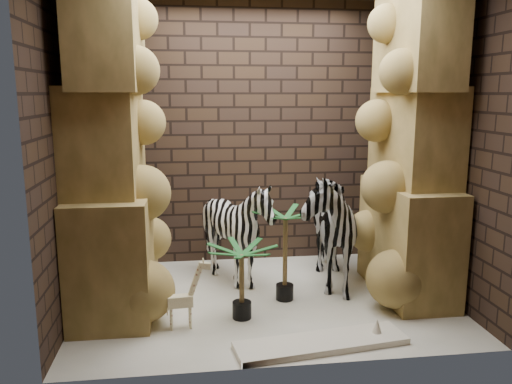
{
  "coord_description": "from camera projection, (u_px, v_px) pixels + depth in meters",
  "views": [
    {
      "loc": [
        -0.7,
        -4.62,
        1.97
      ],
      "look_at": [
        -0.07,
        0.15,
        1.03
      ],
      "focal_mm": 35.81,
      "sensor_mm": 36.0,
      "label": 1
    }
  ],
  "objects": [
    {
      "name": "zebra_left",
      "position": [
        237.0,
        237.0,
        5.25
      ],
      "size": [
        1.19,
        1.34,
        1.03
      ],
      "primitive_type": "imported",
      "rotation": [
        0.0,
        0.0,
        -0.28
      ],
      "color": "white",
      "rests_on": "floor"
    },
    {
      "name": "wall_back",
      "position": [
        250.0,
        134.0,
        5.89
      ],
      "size": [
        3.5,
        0.0,
        3.5
      ],
      "primitive_type": "plane",
      "rotation": [
        1.57,
        0.0,
        0.0
      ],
      "color": "#2E2019",
      "rests_on": "ground"
    },
    {
      "name": "giraffe_toy",
      "position": [
        180.0,
        294.0,
        4.29
      ],
      "size": [
        0.33,
        0.13,
        0.62
      ],
      "primitive_type": null,
      "rotation": [
        0.0,
        0.0,
        0.09
      ],
      "color": "#FFF4BD",
      "rests_on": "floor"
    },
    {
      "name": "palm_back",
      "position": [
        242.0,
        281.0,
        4.48
      ],
      "size": [
        0.36,
        0.36,
        0.69
      ],
      "primitive_type": null,
      "color": "#115219",
      "rests_on": "floor"
    },
    {
      "name": "palm_front",
      "position": [
        285.0,
        254.0,
        4.87
      ],
      "size": [
        0.36,
        0.36,
        0.91
      ],
      "primitive_type": null,
      "color": "#115219",
      "rests_on": "floor"
    },
    {
      "name": "surfboard",
      "position": [
        321.0,
        343.0,
        4.04
      ],
      "size": [
        1.42,
        0.53,
        0.05
      ],
      "primitive_type": "cube",
      "rotation": [
        0.0,
        0.0,
        0.14
      ],
      "color": "white",
      "rests_on": "floor"
    },
    {
      "name": "rock_pillar_left",
      "position": [
        109.0,
        147.0,
        4.5
      ],
      "size": [
        0.68,
        1.3,
        3.0
      ],
      "primitive_type": null,
      "color": "tan",
      "rests_on": "floor"
    },
    {
      "name": "wall_front",
      "position": [
        294.0,
        164.0,
        3.46
      ],
      "size": [
        3.5,
        0.0,
        3.5
      ],
      "primitive_type": "plane",
      "rotation": [
        -1.57,
        0.0,
        0.0
      ],
      "color": "#2E2019",
      "rests_on": "ground"
    },
    {
      "name": "rock_pillar_right",
      "position": [
        413.0,
        143.0,
        4.86
      ],
      "size": [
        0.58,
        1.25,
        3.0
      ],
      "primitive_type": null,
      "color": "tan",
      "rests_on": "floor"
    },
    {
      "name": "wall_left",
      "position": [
        68.0,
        148.0,
        4.45
      ],
      "size": [
        0.0,
        3.0,
        3.0
      ],
      "primitive_type": "plane",
      "rotation": [
        1.57,
        0.0,
        1.57
      ],
      "color": "#2E2019",
      "rests_on": "ground"
    },
    {
      "name": "floor",
      "position": [
        266.0,
        299.0,
        4.96
      ],
      "size": [
        3.5,
        3.5,
        0.0
      ],
      "primitive_type": "plane",
      "color": "white",
      "rests_on": "ground"
    },
    {
      "name": "wall_right",
      "position": [
        446.0,
        143.0,
        4.9
      ],
      "size": [
        0.0,
        3.0,
        3.0
      ],
      "primitive_type": "plane",
      "rotation": [
        1.57,
        0.0,
        -1.57
      ],
      "color": "#2E2019",
      "rests_on": "ground"
    },
    {
      "name": "zebra_right",
      "position": [
        322.0,
        215.0,
        5.25
      ],
      "size": [
        0.76,
        1.28,
        1.47
      ],
      "primitive_type": "imported",
      "rotation": [
        0.0,
        0.0,
        -0.07
      ],
      "color": "white",
      "rests_on": "floor"
    }
  ]
}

